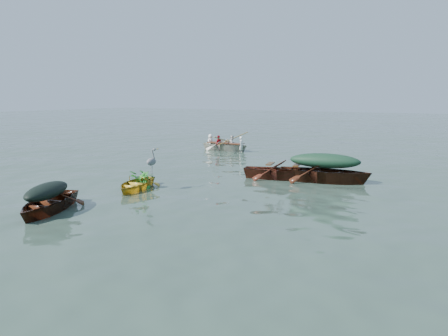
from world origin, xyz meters
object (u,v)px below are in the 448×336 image
Objects in this scene: green_tarp_boat at (324,182)px; heron at (151,166)px; yellow_dinghy at (136,190)px; rowed_boat at (226,151)px; dark_covered_boat at (48,212)px; open_wooden_boat at (283,179)px.

heron reaches higher than green_tarp_boat.
yellow_dinghy is 0.70× the size of rowed_boat.
yellow_dinghy is 0.78× the size of dark_covered_boat.
heron is at bearing 130.74° from open_wooden_boat.
dark_covered_boat is 0.76× the size of green_tarp_boat.
heron is at bearing 123.40° from green_tarp_boat.
yellow_dinghy is at bearing 127.75° from open_wooden_boat.
dark_covered_boat is 9.11m from green_tarp_boat.
yellow_dinghy is 6.54m from green_tarp_boat.
rowed_boat is (-2.73, 10.17, 0.00)m from yellow_dinghy.
green_tarp_boat reaches higher than rowed_boat.
dark_covered_boat is (-0.07, -3.28, 0.00)m from yellow_dinghy.
open_wooden_boat is at bearing -134.04° from rowed_boat.
rowed_boat is at bearing 42.16° from green_tarp_boat.
rowed_boat reaches higher than yellow_dinghy.
open_wooden_boat is (-1.45, -0.27, 0.00)m from green_tarp_boat.
yellow_dinghy is 0.66× the size of open_wooden_boat.
heron reaches higher than dark_covered_boat.
rowed_boat is (-6.12, 6.04, 0.00)m from open_wooden_boat.
open_wooden_boat reaches higher than yellow_dinghy.
green_tarp_boat is at bearing 25.98° from heron.
dark_covered_boat is at bearing 142.13° from open_wooden_boat.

